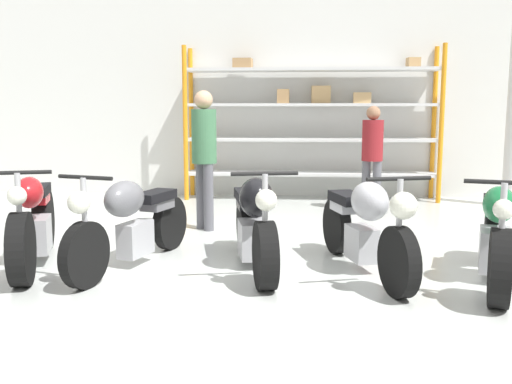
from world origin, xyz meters
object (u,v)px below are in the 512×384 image
at_px(shelving_rack, 311,118).
at_px(motorcycle_black, 254,223).
at_px(motorcycle_grey, 131,220).
at_px(motorcycle_green, 496,237).
at_px(motorcycle_silver, 365,224).
at_px(person_browsing, 204,148).
at_px(motorcycle_red, 33,223).
at_px(person_near_rack, 372,150).

relative_size(shelving_rack, motorcycle_black, 2.16).
distance_m(motorcycle_grey, motorcycle_black, 1.23).
bearing_deg(motorcycle_green, motorcycle_silver, -83.61).
height_order(shelving_rack, person_browsing, shelving_rack).
relative_size(motorcycle_red, person_near_rack, 1.26).
xyz_separation_m(motorcycle_grey, motorcycle_green, (3.45, -0.25, -0.06)).
distance_m(person_browsing, person_near_rack, 2.80).
height_order(motorcycle_grey, person_near_rack, person_near_rack).
relative_size(motorcycle_green, person_near_rack, 1.27).
height_order(motorcycle_red, person_near_rack, person_near_rack).
distance_m(shelving_rack, person_browsing, 3.07).
bearing_deg(motorcycle_green, motorcycle_red, -76.98).
xyz_separation_m(motorcycle_grey, person_near_rack, (2.77, 3.35, 0.47)).
bearing_deg(person_browsing, motorcycle_green, 104.36).
height_order(motorcycle_black, motorcycle_green, motorcycle_black).
distance_m(motorcycle_silver, person_browsing, 2.70).
bearing_deg(person_near_rack, motorcycle_silver, 23.07).
xyz_separation_m(motorcycle_silver, person_near_rack, (0.48, 3.40, 0.46)).
distance_m(motorcycle_black, person_near_rack, 3.66).
xyz_separation_m(motorcycle_red, motorcycle_black, (2.23, 0.08, 0.02)).
height_order(motorcycle_green, person_near_rack, person_near_rack).
relative_size(shelving_rack, person_browsing, 2.43).
relative_size(motorcycle_black, motorcycle_silver, 0.98).
relative_size(motorcycle_silver, person_near_rack, 1.28).
bearing_deg(shelving_rack, person_near_rack, -51.96).
relative_size(person_browsing, person_near_rack, 1.12).
bearing_deg(motorcycle_red, motorcycle_grey, 73.56).
distance_m(motorcycle_silver, person_near_rack, 3.47).
bearing_deg(person_browsing, motorcycle_red, 10.41).
distance_m(motorcycle_red, person_near_rack, 5.09).
xyz_separation_m(motorcycle_grey, motorcycle_black, (1.22, 0.07, -0.03)).
height_order(motorcycle_black, person_browsing, person_browsing).
xyz_separation_m(shelving_rack, motorcycle_black, (-0.64, -4.45, -0.97)).
distance_m(motorcycle_grey, motorcycle_green, 3.46).
relative_size(shelving_rack, motorcycle_green, 2.14).
bearing_deg(shelving_rack, motorcycle_black, -98.15).
distance_m(motorcycle_grey, person_browsing, 1.96).
xyz_separation_m(motorcycle_black, person_near_rack, (1.55, 3.28, 0.50)).
xyz_separation_m(shelving_rack, motorcycle_green, (1.59, -4.76, -0.99)).
distance_m(motorcycle_grey, person_near_rack, 4.38).
bearing_deg(motorcycle_silver, motorcycle_red, -106.90).
bearing_deg(motorcycle_grey, motorcycle_green, 102.31).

